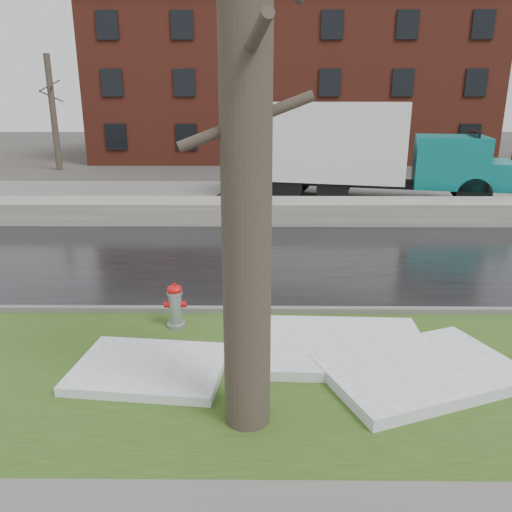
{
  "coord_description": "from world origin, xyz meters",
  "views": [
    {
      "loc": [
        0.06,
        -7.92,
        3.97
      ],
      "look_at": [
        -0.03,
        1.58,
        1.0
      ],
      "focal_mm": 35.0,
      "sensor_mm": 36.0,
      "label": 1
    }
  ],
  "objects_px": {
    "fire_hydrant": "(175,303)",
    "worker": "(247,171)",
    "tree": "(246,129)",
    "box_truck": "(360,150)"
  },
  "relations": [
    {
      "from": "fire_hydrant",
      "to": "worker",
      "type": "xyz_separation_m",
      "value": [
        1.08,
        8.5,
        1.22
      ]
    },
    {
      "from": "tree",
      "to": "worker",
      "type": "distance_m",
      "value": 11.42
    },
    {
      "from": "tree",
      "to": "worker",
      "type": "xyz_separation_m",
      "value": [
        -0.29,
        11.25,
        -1.97
      ]
    },
    {
      "from": "tree",
      "to": "worker",
      "type": "bearing_deg",
      "value": 91.48
    },
    {
      "from": "fire_hydrant",
      "to": "tree",
      "type": "bearing_deg",
      "value": -67.54
    },
    {
      "from": "tree",
      "to": "box_truck",
      "type": "height_order",
      "value": "tree"
    },
    {
      "from": "worker",
      "to": "tree",
      "type": "bearing_deg",
      "value": 71.29
    },
    {
      "from": "fire_hydrant",
      "to": "tree",
      "type": "xyz_separation_m",
      "value": [
        1.37,
        -2.75,
        3.19
      ]
    },
    {
      "from": "fire_hydrant",
      "to": "tree",
      "type": "height_order",
      "value": "tree"
    },
    {
      "from": "fire_hydrant",
      "to": "box_truck",
      "type": "relative_size",
      "value": 0.07
    }
  ]
}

